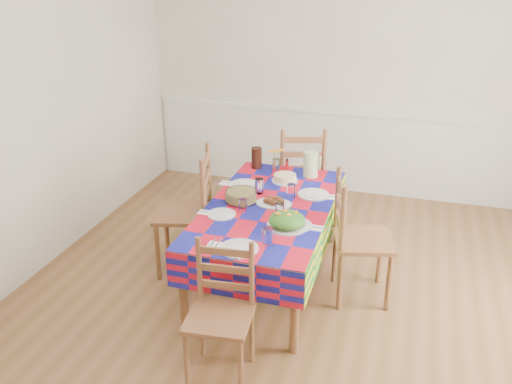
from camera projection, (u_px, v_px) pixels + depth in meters
room at (306, 143)px, 3.42m from camera, size 4.58×5.08×2.78m
wainscot at (350, 149)px, 5.95m from camera, size 4.41×0.06×0.92m
dining_table at (269, 214)px, 4.19m from camera, size 0.94×1.74×0.68m
setting_near_head at (249, 244)px, 3.55m from camera, size 0.42×0.28×0.12m
setting_left_near at (229, 211)px, 4.02m from camera, size 0.39×0.23×0.10m
setting_left_far at (249, 185)px, 4.46m from camera, size 0.46×0.27×0.12m
setting_right_near at (291, 219)px, 3.89m from camera, size 0.44×0.25×0.11m
setting_right_far at (306, 193)px, 4.31m from camera, size 0.47×0.27×0.12m
meat_platter at (274, 202)px, 4.17m from camera, size 0.28×0.20×0.06m
salad_platter at (287, 221)px, 3.82m from camera, size 0.29×0.29×0.12m
pasta_bowl at (241, 196)px, 4.22m from camera, size 0.25×0.25×0.09m
cake at (285, 178)px, 4.60m from camera, size 0.22×0.22×0.06m
serving_utensils at (287, 211)px, 4.06m from camera, size 0.13×0.29×0.01m
flower_vase at (276, 162)px, 4.79m from camera, size 0.14×0.11×0.22m
hot_sauce at (287, 165)px, 4.78m from camera, size 0.03×0.03×0.13m
green_pitcher at (311, 164)px, 4.68m from camera, size 0.13×0.13×0.22m
tea_pitcher at (257, 158)px, 4.87m from camera, size 0.09×0.09×0.19m
name_card at (234, 258)px, 3.42m from camera, size 0.07×0.02×0.02m
chair_near at (221, 314)px, 3.30m from camera, size 0.42×0.40×0.88m
chair_far at (301, 177)px, 5.19m from camera, size 0.55×0.54×1.01m
chair_left at (189, 212)px, 4.42m from camera, size 0.55×0.56×1.05m
chair_right at (357, 239)px, 4.05m from camera, size 0.52×0.53×1.00m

